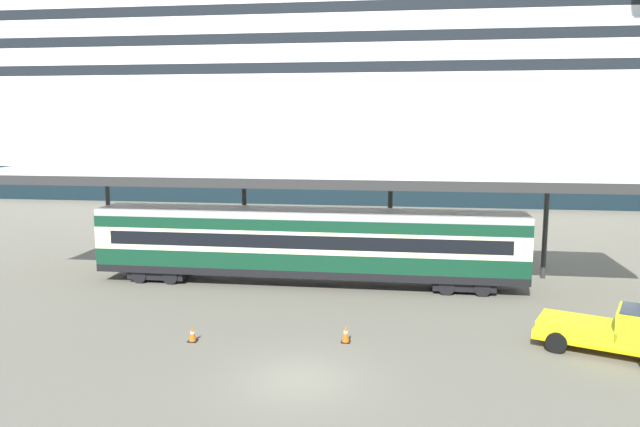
# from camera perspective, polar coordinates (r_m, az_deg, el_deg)

# --- Properties ---
(ground_plane) EXTENTS (400.00, 400.00, 0.00)m
(ground_plane) POSITION_cam_1_polar(r_m,az_deg,el_deg) (22.00, -1.91, -15.15)
(ground_plane) COLOR #696557
(cruise_ship) EXTENTS (126.57, 23.43, 39.64)m
(cruise_ship) POSITION_cam_1_polar(r_m,az_deg,el_deg) (76.63, -1.45, 12.52)
(cruise_ship) COLOR black
(cruise_ship) RESTS_ON ground
(platform_canopy) EXTENTS (34.83, 6.17, 6.26)m
(platform_canopy) POSITION_cam_1_polar(r_m,az_deg,el_deg) (33.16, -1.09, 3.69)
(platform_canopy) COLOR #BBBBBB
(platform_canopy) RESTS_ON ground
(train_carriage) EXTENTS (23.09, 2.81, 4.11)m
(train_carriage) POSITION_cam_1_polar(r_m,az_deg,el_deg) (33.27, -1.19, -2.74)
(train_carriage) COLOR black
(train_carriage) RESTS_ON ground
(service_truck) EXTENTS (5.58, 3.82, 2.02)m
(service_truck) POSITION_cam_1_polar(r_m,az_deg,el_deg) (26.33, 26.33, -9.70)
(service_truck) COLOR yellow
(service_truck) RESTS_ON ground
(traffic_cone_near) EXTENTS (0.36, 0.36, 0.75)m
(traffic_cone_near) POSITION_cam_1_polar(r_m,az_deg,el_deg) (25.19, 2.41, -11.10)
(traffic_cone_near) COLOR black
(traffic_cone_near) RESTS_ON ground
(traffic_cone_mid) EXTENTS (0.36, 0.36, 0.64)m
(traffic_cone_mid) POSITION_cam_1_polar(r_m,az_deg,el_deg) (25.80, -11.78, -10.92)
(traffic_cone_mid) COLOR black
(traffic_cone_mid) RESTS_ON ground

